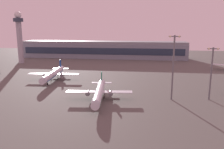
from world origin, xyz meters
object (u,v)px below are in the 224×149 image
airplane_taxiway_distant (53,74)px  apron_light_west (173,64)px  airplane_mid_apron (99,92)px  apron_light_central (211,70)px  control_tower (19,34)px

airplane_taxiway_distant → apron_light_west: (64.06, -27.85, 11.89)m
apron_light_west → airplane_mid_apron: bearing=-171.5°
airplane_mid_apron → airplane_taxiway_distant: airplane_taxiway_distant is taller
apron_light_west → apron_light_central: (15.95, 2.02, -2.57)m
airplane_mid_apron → apron_light_central: size_ratio=1.62×
control_tower → apron_light_central: control_tower is taller
airplane_taxiway_distant → apron_light_west: apron_light_west is taller
airplane_mid_apron → apron_light_central: (46.60, 6.58, 9.49)m
airplane_mid_apron → airplane_taxiway_distant: bearing=-50.5°
control_tower → apron_light_west: control_tower is taller
airplane_mid_apron → apron_light_west: 33.25m
control_tower → airplane_mid_apron: control_tower is taller
airplane_mid_apron → airplane_taxiway_distant: (-33.41, 32.41, 0.16)m
apron_light_west → control_tower: bearing=143.6°
control_tower → apron_light_west: size_ratio=1.56×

